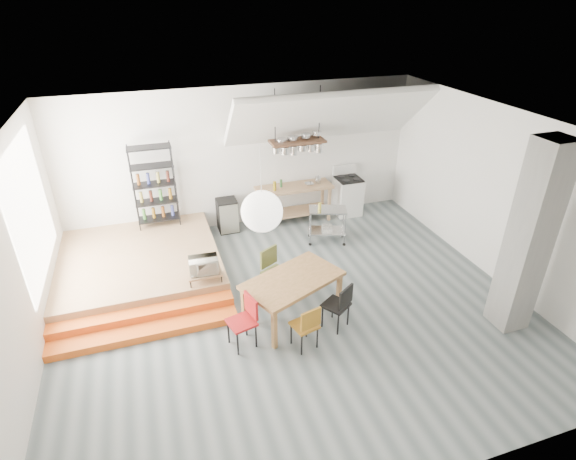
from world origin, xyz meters
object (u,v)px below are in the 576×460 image
object	(u,v)px
rolling_cart	(327,221)
mini_fridge	(227,215)
dining_table	(293,283)
stove	(347,195)

from	to	relation	value
rolling_cart	mini_fridge	size ratio (longest dim) A/B	1.18
dining_table	mini_fridge	xyz separation A→B (m)	(-0.42, 3.43, -0.31)
rolling_cart	mini_fridge	world-z (taller)	rolling_cart
dining_table	rolling_cart	distance (m)	2.71
dining_table	mini_fridge	size ratio (longest dim) A/B	2.44
stove	mini_fridge	xyz separation A→B (m)	(-3.00, 0.04, -0.10)
dining_table	rolling_cart	world-z (taller)	rolling_cart
dining_table	rolling_cart	bearing A→B (deg)	31.38
stove	rolling_cart	xyz separation A→B (m)	(-1.03, -1.17, 0.04)
stove	rolling_cart	bearing A→B (deg)	-131.25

